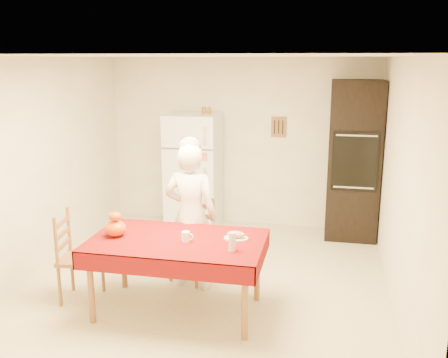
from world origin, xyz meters
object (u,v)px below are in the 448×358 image
(pumpkin_lower, at_px, (115,228))
(seated_woman, at_px, (191,216))
(refrigerator, at_px, (194,172))
(wine_glass, at_px, (232,241))
(chair_left, at_px, (74,253))
(coffee_mug, at_px, (186,237))
(bread_plate, at_px, (236,238))
(dining_table, at_px, (177,246))
(chair_far, at_px, (195,235))
(oven_cabinet, at_px, (354,161))

(pumpkin_lower, bearing_deg, seated_woman, 46.81)
(refrigerator, bearing_deg, wine_glass, -67.95)
(chair_left, bearing_deg, seated_woman, -71.48)
(coffee_mug, xyz_separation_m, bread_plate, (0.46, 0.16, -0.04))
(dining_table, xyz_separation_m, wine_glass, (0.58, -0.18, 0.16))
(chair_left, bearing_deg, refrigerator, -22.15)
(chair_left, distance_m, bread_plate, 1.72)
(chair_far, height_order, seated_woman, seated_woman)
(oven_cabinet, bearing_deg, chair_left, -138.54)
(dining_table, height_order, chair_left, chair_left)
(refrigerator, height_order, chair_left, refrigerator)
(oven_cabinet, height_order, chair_left, oven_cabinet)
(pumpkin_lower, bearing_deg, coffee_mug, -0.59)
(oven_cabinet, bearing_deg, bread_plate, -115.76)
(dining_table, height_order, pumpkin_lower, pumpkin_lower)
(oven_cabinet, height_order, chair_far, oven_cabinet)
(seated_woman, bearing_deg, pumpkin_lower, 51.64)
(coffee_mug, bearing_deg, wine_glass, -15.73)
(wine_glass, bearing_deg, pumpkin_lower, 173.22)
(chair_far, xyz_separation_m, bread_plate, (0.61, -0.70, 0.26))
(dining_table, xyz_separation_m, pumpkin_lower, (-0.62, -0.03, 0.15))
(pumpkin_lower, distance_m, wine_glass, 1.21)
(pumpkin_lower, bearing_deg, refrigerator, 87.75)
(pumpkin_lower, xyz_separation_m, wine_glass, (1.21, -0.14, 0.01))
(seated_woman, height_order, coffee_mug, seated_woman)
(oven_cabinet, bearing_deg, wine_glass, -113.00)
(refrigerator, bearing_deg, seated_woman, -75.71)
(oven_cabinet, relative_size, chair_far, 2.32)
(oven_cabinet, height_order, wine_glass, oven_cabinet)
(pumpkin_lower, height_order, bread_plate, pumpkin_lower)
(refrigerator, bearing_deg, oven_cabinet, 1.18)
(refrigerator, height_order, wine_glass, refrigerator)
(seated_woman, xyz_separation_m, coffee_mug, (0.13, -0.64, 0.00))
(oven_cabinet, distance_m, chair_left, 3.90)
(chair_left, distance_m, wine_glass, 1.76)
(bread_plate, bearing_deg, chair_left, -177.36)
(chair_left, xyz_separation_m, coffee_mug, (1.23, -0.08, 0.30))
(oven_cabinet, distance_m, wine_glass, 3.02)
(chair_left, xyz_separation_m, seated_woman, (1.11, 0.56, 0.30))
(refrigerator, relative_size, pumpkin_lower, 8.03)
(chair_far, relative_size, chair_left, 1.00)
(chair_left, height_order, wine_glass, chair_left)
(oven_cabinet, bearing_deg, pumpkin_lower, -132.18)
(chair_far, distance_m, pumpkin_lower, 1.08)
(coffee_mug, height_order, pumpkin_lower, pumpkin_lower)
(refrigerator, xyz_separation_m, dining_table, (0.52, -2.55, -0.16))
(oven_cabinet, xyz_separation_m, chair_far, (-1.80, -1.78, -0.59))
(seated_woman, relative_size, wine_glass, 9.20)
(wine_glass, bearing_deg, refrigerator, 112.05)
(oven_cabinet, distance_m, coffee_mug, 3.13)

